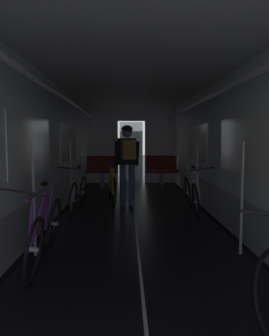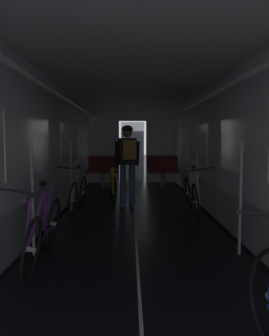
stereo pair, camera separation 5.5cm
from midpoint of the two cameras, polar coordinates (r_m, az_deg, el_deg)
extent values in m
cube|color=black|center=(5.45, -15.26, -10.31)|extent=(0.08, 11.50, 0.01)
cube|color=black|center=(5.51, 15.05, -10.15)|extent=(0.08, 11.50, 0.01)
cube|color=beige|center=(5.30, -0.02, -10.60)|extent=(0.03, 11.27, 0.00)
cube|color=#9EA0A5|center=(5.41, -16.36, -7.24)|extent=(0.12, 11.50, 0.60)
cube|color=silver|center=(5.29, -16.68, 5.85)|extent=(0.12, 11.50, 1.85)
cube|color=white|center=(4.72, -17.72, 3.85)|extent=(0.02, 1.90, 0.80)
cube|color=white|center=(7.52, -11.51, 4.26)|extent=(0.02, 1.90, 0.80)
cube|color=white|center=(10.37, -8.69, 4.43)|extent=(0.02, 1.90, 0.80)
cube|color=yellow|center=(5.03, -16.69, 3.92)|extent=(0.01, 0.20, 0.28)
cylinder|color=white|center=(5.26, -13.18, 12.22)|extent=(0.07, 11.04, 0.07)
cylinder|color=#B7BABF|center=(4.18, -17.41, -5.20)|extent=(0.04, 0.04, 1.40)
cylinder|color=#B7BABF|center=(6.69, -11.23, -1.37)|extent=(0.04, 0.04, 1.40)
cube|color=#9EA0A5|center=(5.47, 16.13, -7.10)|extent=(0.12, 11.50, 0.60)
cube|color=silver|center=(5.36, 16.44, 5.84)|extent=(0.12, 11.50, 1.85)
cube|color=white|center=(4.79, 17.73, 3.86)|extent=(0.02, 1.90, 0.80)
cube|color=white|center=(7.57, 10.63, 4.28)|extent=(0.02, 1.90, 0.80)
cube|color=white|center=(10.40, 7.36, 4.45)|extent=(0.02, 1.90, 0.80)
cube|color=yellow|center=(5.27, 15.94, 3.97)|extent=(0.01, 0.20, 0.28)
cylinder|color=white|center=(5.31, 13.01, 12.15)|extent=(0.07, 11.04, 0.07)
cylinder|color=#B7BABF|center=(4.25, 17.79, -5.05)|extent=(0.04, 0.04, 1.40)
cylinder|color=#B7BABF|center=(6.74, 10.57, -1.32)|extent=(0.04, 0.04, 1.40)
cube|color=silver|center=(10.95, -5.68, 3.83)|extent=(1.00, 0.12, 2.45)
cube|color=silver|center=(10.97, 4.29, 3.84)|extent=(1.00, 0.12, 2.45)
cube|color=silver|center=(10.95, -0.69, 9.22)|extent=(0.90, 0.12, 0.40)
cube|color=#4C4F54|center=(11.62, -0.72, 2.92)|extent=(0.81, 0.04, 2.05)
cube|color=silver|center=(5.22, -0.02, 16.96)|extent=(3.14, 11.62, 0.12)
cylinder|color=gray|center=(9.96, -5.81, -2.07)|extent=(0.12, 0.12, 0.44)
cube|color=maroon|center=(9.93, -5.82, -0.53)|extent=(0.96, 0.44, 0.10)
cube|color=maroon|center=(10.10, -5.75, 0.99)|extent=(0.96, 0.08, 0.40)
torus|color=gray|center=(10.16, -8.16, 2.12)|extent=(0.14, 0.14, 0.02)
cylinder|color=gray|center=(9.98, 4.56, -2.05)|extent=(0.12, 0.12, 0.44)
cube|color=maroon|center=(9.95, 4.57, -0.51)|extent=(0.96, 0.44, 0.10)
cube|color=maroon|center=(10.12, 4.47, 1.00)|extent=(0.96, 0.08, 0.40)
torus|color=gray|center=(10.10, 2.03, 2.15)|extent=(0.14, 0.14, 0.02)
torus|color=black|center=(6.92, 9.05, -4.22)|extent=(0.16, 0.68, 0.67)
cylinder|color=#B2B2B7|center=(6.92, 9.05, -4.22)|extent=(0.10, 0.05, 0.06)
torus|color=black|center=(5.92, 10.40, -5.76)|extent=(0.16, 0.68, 0.67)
cylinder|color=#B2B2B7|center=(5.92, 10.40, -5.76)|extent=(0.10, 0.05, 0.06)
cylinder|color=silver|center=(6.20, 10.27, -3.25)|extent=(0.10, 0.54, 0.56)
cylinder|color=silver|center=(6.60, 9.71, -2.75)|extent=(0.13, 0.34, 0.55)
cylinder|color=silver|center=(6.33, 10.44, -0.70)|extent=(0.07, 0.82, 0.04)
cylinder|color=silver|center=(6.82, 9.46, -2.32)|extent=(0.09, 0.17, 0.49)
cylinder|color=silver|center=(6.70, 9.28, -4.71)|extent=(0.05, 0.45, 0.07)
cylinder|color=silver|center=(5.92, 10.74, -3.42)|extent=(0.10, 0.09, 0.49)
cylinder|color=black|center=(6.49, 9.53, -5.23)|extent=(0.04, 0.17, 0.17)
ellipsoid|color=black|center=(6.75, 9.94, 0.15)|extent=(0.11, 0.24, 0.07)
cylinder|color=black|center=(5.87, 11.32, -0.18)|extent=(0.44, 0.04, 0.09)
torus|color=black|center=(4.46, -14.15, -9.36)|extent=(0.16, 0.67, 0.67)
cylinder|color=#B2B2B7|center=(4.46, -14.15, -9.36)|extent=(0.10, 0.05, 0.06)
torus|color=black|center=(3.50, -17.52, -13.38)|extent=(0.16, 0.67, 0.67)
cylinder|color=#B2B2B7|center=(3.50, -17.52, -13.38)|extent=(0.10, 0.05, 0.06)
cylinder|color=purple|center=(3.75, -16.87, -8.72)|extent=(0.11, 0.54, 0.56)
cylinder|color=purple|center=(4.13, -15.48, -7.41)|extent=(0.13, 0.34, 0.55)
cylinder|color=purple|center=(3.85, -17.00, -4.37)|extent=(0.06, 0.82, 0.04)
cylinder|color=purple|center=(4.35, -14.88, -6.50)|extent=(0.10, 0.17, 0.49)
cylinder|color=purple|center=(4.25, -14.70, -10.38)|extent=(0.05, 0.45, 0.07)
cylinder|color=purple|center=(3.47, -18.10, -9.44)|extent=(0.10, 0.09, 0.49)
cylinder|color=black|center=(4.04, -15.31, -11.51)|extent=(0.04, 0.17, 0.17)
ellipsoid|color=black|center=(4.26, -15.72, -2.67)|extent=(0.10, 0.24, 0.07)
cylinder|color=black|center=(3.40, -19.19, -3.95)|extent=(0.44, 0.04, 0.09)
torus|color=black|center=(7.01, -9.22, -4.09)|extent=(0.12, 0.67, 0.67)
cylinder|color=#B2B2B7|center=(7.01, -9.22, -4.09)|extent=(0.10, 0.05, 0.06)
torus|color=black|center=(6.02, -10.92, -5.59)|extent=(0.12, 0.67, 0.67)
cylinder|color=#B2B2B7|center=(6.02, -10.92, -5.59)|extent=(0.10, 0.05, 0.06)
cylinder|color=#ADAFB5|center=(6.29, -10.55, -3.11)|extent=(0.11, 0.54, 0.56)
cylinder|color=#ADAFB5|center=(6.69, -9.86, -2.62)|extent=(0.08, 0.34, 0.55)
cylinder|color=#ADAFB5|center=(6.42, -10.53, -0.58)|extent=(0.07, 0.82, 0.04)
cylinder|color=#ADAFB5|center=(6.91, -9.54, -2.20)|extent=(0.07, 0.16, 0.49)
cylinder|color=#ADAFB5|center=(6.79, -9.53, -4.57)|extent=(0.04, 0.45, 0.07)
cylinder|color=#ADAFB5|center=(6.01, -11.11, -3.27)|extent=(0.07, 0.09, 0.49)
cylinder|color=black|center=(6.58, -9.86, -5.08)|extent=(0.03, 0.17, 0.17)
ellipsoid|color=black|center=(6.83, -9.88, 0.26)|extent=(0.10, 0.24, 0.07)
cylinder|color=black|center=(5.96, -11.50, -0.04)|extent=(0.44, 0.04, 0.07)
cylinder|color=#384C75|center=(7.01, -2.32, -3.07)|extent=(0.13, 0.13, 0.90)
cylinder|color=#384C75|center=(7.05, -0.72, -3.02)|extent=(0.13, 0.13, 0.90)
cube|color=black|center=(6.96, -1.53, 2.92)|extent=(0.40, 0.29, 0.56)
cylinder|color=black|center=(6.94, -3.34, 2.49)|extent=(0.13, 0.21, 0.53)
cylinder|color=black|center=(7.03, 0.19, 2.53)|extent=(0.13, 0.21, 0.53)
sphere|color=#9E7051|center=(6.96, -1.54, 6.21)|extent=(0.21, 0.21, 0.21)
ellipsoid|color=black|center=(6.96, -1.54, 6.78)|extent=(0.29, 0.32, 0.16)
cube|color=olive|center=(6.80, -1.24, 3.21)|extent=(0.31, 0.21, 0.40)
torus|color=black|center=(6.79, -3.84, -4.31)|extent=(0.14, 0.67, 0.67)
cylinder|color=#B2B2B7|center=(6.79, -3.84, -4.31)|extent=(0.10, 0.06, 0.05)
torus|color=black|center=(7.80, -4.37, -3.12)|extent=(0.14, 0.67, 0.67)
cylinder|color=#B2B2B7|center=(7.80, -4.37, -3.12)|extent=(0.10, 0.06, 0.05)
cylinder|color=yellow|center=(7.46, -4.30, -1.78)|extent=(0.12, 0.54, 0.56)
cylinder|color=yellow|center=(7.05, -4.09, -2.17)|extent=(0.06, 0.35, 0.55)
cylinder|color=yellow|center=(7.28, -4.31, 0.15)|extent=(0.13, 0.82, 0.04)
cylinder|color=yellow|center=(6.83, -3.97, -2.21)|extent=(0.06, 0.16, 0.49)
cylinder|color=yellow|center=(7.02, -3.96, -4.20)|extent=(0.08, 0.45, 0.07)
cylinder|color=yellow|center=(7.74, -4.44, -1.38)|extent=(0.04, 0.09, 0.49)
cylinder|color=black|center=(7.25, -4.08, -4.10)|extent=(0.04, 0.17, 0.17)
ellipsoid|color=black|center=(6.85, -4.11, 0.35)|extent=(0.12, 0.25, 0.06)
cylinder|color=black|center=(7.73, -4.56, 1.16)|extent=(0.44, 0.07, 0.04)
camera|label=1|loc=(0.03, -90.25, -0.02)|focal=35.09mm
camera|label=2|loc=(0.03, 89.75, 0.02)|focal=35.09mm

